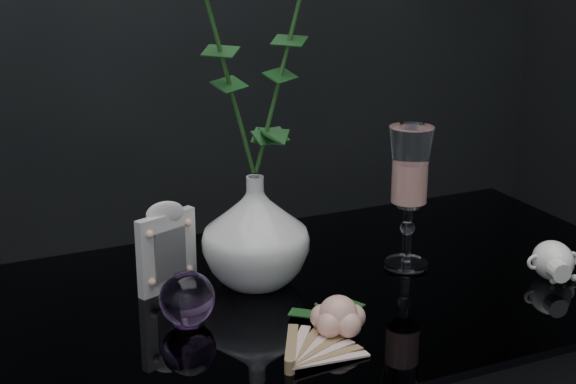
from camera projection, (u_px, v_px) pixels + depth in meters
name	position (u px, v px, depth m)	size (l,w,h in m)	color
vase	(256.00, 231.00, 1.29)	(0.16, 0.16, 0.17)	white
wine_glass	(409.00, 198.00, 1.34)	(0.07, 0.07, 0.22)	white
picture_frame	(166.00, 246.00, 1.27)	(0.10, 0.08, 0.14)	silver
paperweight	(187.00, 298.00, 1.17)	(0.07, 0.07, 0.07)	#9D71B7
paper_fan	(290.00, 365.00, 1.05)	(0.21, 0.17, 0.02)	#F4DFC3
loose_rose	(338.00, 316.00, 1.14)	(0.12, 0.16, 0.05)	#E2A392
pearl_jar	(553.00, 259.00, 1.32)	(0.20, 0.21, 0.06)	white
roses	(260.00, 39.00, 1.20)	(0.26, 0.12, 0.41)	beige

